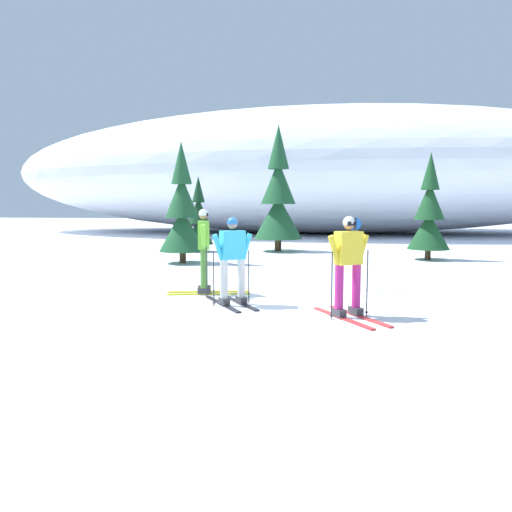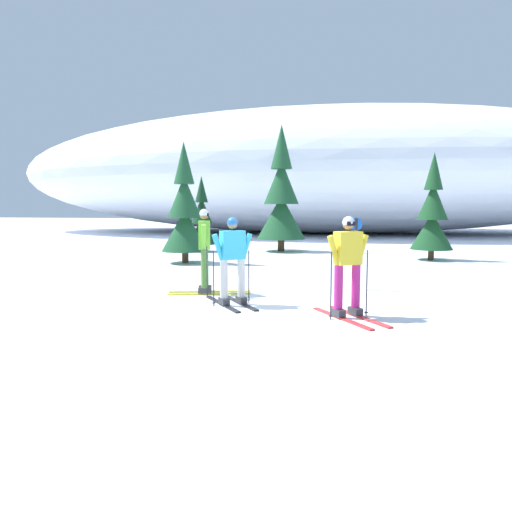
{
  "view_description": "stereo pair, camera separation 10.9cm",
  "coord_description": "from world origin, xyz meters",
  "px_view_note": "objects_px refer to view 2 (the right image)",
  "views": [
    {
      "loc": [
        1.05,
        -9.2,
        1.93
      ],
      "look_at": [
        -0.54,
        0.09,
        0.95
      ],
      "focal_mm": 34.26,
      "sensor_mm": 36.0,
      "label": 1
    },
    {
      "loc": [
        1.15,
        -9.18,
        1.93
      ],
      "look_at": [
        -0.54,
        0.09,
        0.95
      ],
      "focal_mm": 34.26,
      "sensor_mm": 36.0,
      "label": 2
    }
  ],
  "objects_px": {
    "trail_marker_post": "(356,250)",
    "skier_lime_jacket": "(205,250)",
    "skier_yellow_jacket": "(348,264)",
    "pine_tree_far_left": "(202,220)",
    "pine_tree_center_right": "(281,199)",
    "pine_tree_far_right": "(432,215)",
    "pine_tree_center_left": "(185,213)",
    "skier_cyan_jacket": "(232,259)"
  },
  "relations": [
    {
      "from": "pine_tree_center_right",
      "to": "pine_tree_far_left",
      "type": "bearing_deg",
      "value": -166.73
    },
    {
      "from": "pine_tree_center_right",
      "to": "pine_tree_far_right",
      "type": "distance_m",
      "value": 6.15
    },
    {
      "from": "skier_lime_jacket",
      "to": "pine_tree_center_left",
      "type": "distance_m",
      "value": 5.89
    },
    {
      "from": "pine_tree_far_left",
      "to": "pine_tree_center_left",
      "type": "relative_size",
      "value": 0.78
    },
    {
      "from": "skier_lime_jacket",
      "to": "trail_marker_post",
      "type": "height_order",
      "value": "skier_lime_jacket"
    },
    {
      "from": "pine_tree_center_left",
      "to": "pine_tree_center_right",
      "type": "xyz_separation_m",
      "value": [
        2.62,
        4.76,
        0.52
      ]
    },
    {
      "from": "pine_tree_far_left",
      "to": "pine_tree_center_left",
      "type": "height_order",
      "value": "pine_tree_center_left"
    },
    {
      "from": "trail_marker_post",
      "to": "skier_lime_jacket",
      "type": "bearing_deg",
      "value": -161.56
    },
    {
      "from": "pine_tree_center_left",
      "to": "pine_tree_center_right",
      "type": "bearing_deg",
      "value": 61.14
    },
    {
      "from": "skier_cyan_jacket",
      "to": "skier_lime_jacket",
      "type": "relative_size",
      "value": 0.92
    },
    {
      "from": "pine_tree_far_left",
      "to": "pine_tree_center_left",
      "type": "distance_m",
      "value": 4.06
    },
    {
      "from": "skier_yellow_jacket",
      "to": "pine_tree_far_left",
      "type": "xyz_separation_m",
      "value": [
        -5.95,
        11.15,
        0.39
      ]
    },
    {
      "from": "pine_tree_center_left",
      "to": "skier_cyan_jacket",
      "type": "bearing_deg",
      "value": -64.16
    },
    {
      "from": "skier_lime_jacket",
      "to": "pine_tree_center_left",
      "type": "relative_size",
      "value": 0.46
    },
    {
      "from": "pine_tree_center_right",
      "to": "trail_marker_post",
      "type": "relative_size",
      "value": 3.2
    },
    {
      "from": "skier_lime_jacket",
      "to": "pine_tree_far_right",
      "type": "bearing_deg",
      "value": 52.47
    },
    {
      "from": "skier_cyan_jacket",
      "to": "pine_tree_center_right",
      "type": "distance_m",
      "value": 11.35
    },
    {
      "from": "skier_cyan_jacket",
      "to": "skier_lime_jacket",
      "type": "distance_m",
      "value": 1.42
    },
    {
      "from": "pine_tree_center_right",
      "to": "skier_lime_jacket",
      "type": "bearing_deg",
      "value": -91.98
    },
    {
      "from": "pine_tree_center_left",
      "to": "pine_tree_far_left",
      "type": "bearing_deg",
      "value": 98.68
    },
    {
      "from": "pine_tree_far_right",
      "to": "pine_tree_center_left",
      "type": "bearing_deg",
      "value": -163.58
    },
    {
      "from": "pine_tree_center_right",
      "to": "trail_marker_post",
      "type": "height_order",
      "value": "pine_tree_center_right"
    },
    {
      "from": "skier_cyan_jacket",
      "to": "pine_tree_far_left",
      "type": "height_order",
      "value": "pine_tree_far_left"
    },
    {
      "from": "skier_cyan_jacket",
      "to": "pine_tree_far_left",
      "type": "distance_m",
      "value": 11.16
    },
    {
      "from": "skier_lime_jacket",
      "to": "pine_tree_far_right",
      "type": "distance_m",
      "value": 9.9
    },
    {
      "from": "skier_yellow_jacket",
      "to": "pine_tree_center_left",
      "type": "relative_size",
      "value": 0.43
    },
    {
      "from": "pine_tree_far_left",
      "to": "pine_tree_far_right",
      "type": "relative_size",
      "value": 0.83
    },
    {
      "from": "pine_tree_center_right",
      "to": "trail_marker_post",
      "type": "distance_m",
      "value": 9.6
    },
    {
      "from": "skier_lime_jacket",
      "to": "pine_tree_far_right",
      "type": "relative_size",
      "value": 0.49
    },
    {
      "from": "skier_cyan_jacket",
      "to": "pine_tree_far_right",
      "type": "bearing_deg",
      "value": 60.1
    },
    {
      "from": "skier_lime_jacket",
      "to": "trail_marker_post",
      "type": "distance_m",
      "value": 3.42
    },
    {
      "from": "pine_tree_far_left",
      "to": "pine_tree_far_right",
      "type": "height_order",
      "value": "pine_tree_far_right"
    },
    {
      "from": "skier_yellow_jacket",
      "to": "skier_cyan_jacket",
      "type": "relative_size",
      "value": 1.02
    },
    {
      "from": "pine_tree_center_left",
      "to": "skier_yellow_jacket",
      "type": "bearing_deg",
      "value": -53.26
    },
    {
      "from": "skier_cyan_jacket",
      "to": "pine_tree_far_right",
      "type": "relative_size",
      "value": 0.45
    },
    {
      "from": "trail_marker_post",
      "to": "pine_tree_center_left",
      "type": "bearing_deg",
      "value": 142.05
    },
    {
      "from": "skier_lime_jacket",
      "to": "skier_yellow_jacket",
      "type": "bearing_deg",
      "value": -29.91
    },
    {
      "from": "skier_yellow_jacket",
      "to": "pine_tree_far_left",
      "type": "bearing_deg",
      "value": 118.07
    },
    {
      "from": "skier_cyan_jacket",
      "to": "pine_tree_center_left",
      "type": "height_order",
      "value": "pine_tree_center_left"
    },
    {
      "from": "skier_cyan_jacket",
      "to": "skier_lime_jacket",
      "type": "height_order",
      "value": "skier_lime_jacket"
    },
    {
      "from": "skier_cyan_jacket",
      "to": "skier_yellow_jacket",
      "type": "bearing_deg",
      "value": -16.55
    },
    {
      "from": "pine_tree_far_right",
      "to": "skier_yellow_jacket",
      "type": "bearing_deg",
      "value": -107.11
    }
  ]
}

